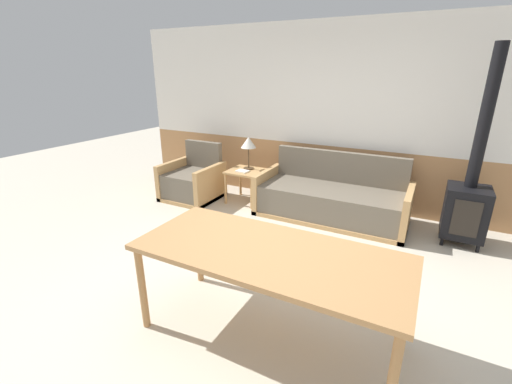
% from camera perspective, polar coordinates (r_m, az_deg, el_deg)
% --- Properties ---
extents(ground_plane, '(16.00, 16.00, 0.00)m').
position_cam_1_polar(ground_plane, '(3.45, 1.15, -16.25)').
color(ground_plane, beige).
extents(wall_back, '(7.20, 0.06, 2.70)m').
position_cam_1_polar(wall_back, '(5.32, 14.39, 11.85)').
color(wall_back, '#AD7A4C').
rests_on(wall_back, ground_plane).
extents(couch, '(2.10, 0.87, 0.90)m').
position_cam_1_polar(couch, '(4.99, 12.39, -1.29)').
color(couch, tan).
rests_on(couch, ground_plane).
extents(armchair, '(0.84, 0.82, 0.89)m').
position_cam_1_polar(armchair, '(5.74, -10.50, 1.62)').
color(armchair, tan).
rests_on(armchair, ground_plane).
extents(side_table, '(0.53, 0.53, 0.52)m').
position_cam_1_polar(side_table, '(5.44, -1.75, 2.76)').
color(side_table, tan).
rests_on(side_table, ground_plane).
extents(table_lamp, '(0.24, 0.24, 0.52)m').
position_cam_1_polar(table_lamp, '(5.39, -1.26, 8.01)').
color(table_lamp, '#4C3823').
rests_on(table_lamp, side_table).
extents(book_stack, '(0.20, 0.16, 0.02)m').
position_cam_1_polar(book_stack, '(5.34, -2.27, 3.51)').
color(book_stack, white).
rests_on(book_stack, side_table).
extents(dining_table, '(2.02, 0.87, 0.77)m').
position_cam_1_polar(dining_table, '(2.58, 2.26, -11.09)').
color(dining_table, '#B27F4C').
rests_on(dining_table, ground_plane).
extents(wood_stove, '(0.47, 0.47, 2.31)m').
position_cam_1_polar(wood_stove, '(4.78, 31.89, -0.60)').
color(wood_stove, black).
rests_on(wood_stove, ground_plane).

